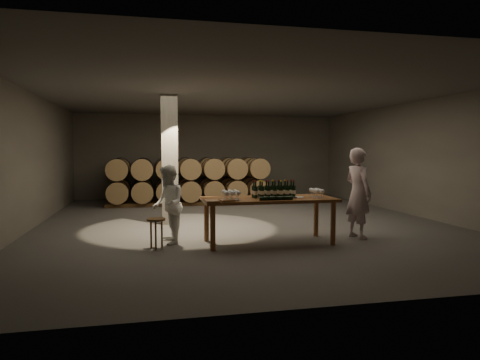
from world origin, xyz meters
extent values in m
plane|color=#514E4C|center=(0.00, 0.00, 0.00)|extent=(12.00, 12.00, 0.00)
plane|color=#605E59|center=(0.00, 0.00, 3.20)|extent=(12.00, 12.00, 0.00)
plane|color=#615C53|center=(0.00, 6.00, 1.60)|extent=(10.00, 0.00, 10.00)
plane|color=#615C53|center=(0.00, -6.00, 1.60)|extent=(10.00, 0.00, 10.00)
plane|color=#615C53|center=(-5.00, 0.00, 1.60)|extent=(0.00, 12.00, 12.00)
plane|color=#615C53|center=(5.00, 0.00, 1.60)|extent=(0.00, 12.00, 12.00)
cube|color=#68645A|center=(-1.80, 0.20, 1.60)|extent=(0.40, 0.40, 3.20)
cylinder|color=brown|center=(-1.18, -2.93, 0.42)|extent=(0.10, 0.10, 0.84)
cylinder|color=brown|center=(1.18, -2.93, 0.42)|extent=(0.10, 0.10, 0.84)
cylinder|color=brown|center=(-1.18, -2.07, 0.42)|extent=(0.10, 0.10, 0.84)
cylinder|color=brown|center=(1.18, -2.07, 0.42)|extent=(0.10, 0.10, 0.84)
cube|color=brown|center=(0.00, -2.50, 0.87)|extent=(2.60, 1.10, 0.06)
cube|color=brown|center=(-0.96, 4.90, 0.06)|extent=(5.48, 0.10, 0.12)
cube|color=brown|center=(-0.96, 5.50, 0.06)|extent=(5.48, 0.10, 0.12)
cylinder|color=#9D7947|center=(-3.30, 5.20, 0.47)|extent=(0.70, 0.95, 0.70)
cylinder|color=black|center=(-3.30, 4.94, 0.47)|extent=(0.73, 0.04, 0.73)
cylinder|color=black|center=(-3.30, 5.46, 0.47)|extent=(0.73, 0.04, 0.73)
cylinder|color=#9D7947|center=(-2.52, 5.20, 0.47)|extent=(0.70, 0.95, 0.70)
cylinder|color=black|center=(-2.52, 4.94, 0.47)|extent=(0.73, 0.04, 0.73)
cylinder|color=black|center=(-2.52, 5.46, 0.47)|extent=(0.73, 0.04, 0.73)
cylinder|color=#9D7947|center=(-1.74, 5.20, 0.47)|extent=(0.70, 0.95, 0.70)
cylinder|color=black|center=(-1.74, 4.94, 0.47)|extent=(0.73, 0.04, 0.73)
cylinder|color=black|center=(-1.74, 5.46, 0.47)|extent=(0.73, 0.04, 0.73)
cylinder|color=#9D7947|center=(-0.96, 5.20, 0.47)|extent=(0.70, 0.95, 0.70)
cylinder|color=black|center=(-0.96, 4.94, 0.47)|extent=(0.73, 0.04, 0.73)
cylinder|color=black|center=(-0.96, 5.46, 0.47)|extent=(0.73, 0.04, 0.73)
cylinder|color=#9D7947|center=(-0.18, 5.20, 0.47)|extent=(0.70, 0.95, 0.70)
cylinder|color=black|center=(-0.18, 4.94, 0.47)|extent=(0.73, 0.04, 0.73)
cylinder|color=black|center=(-0.18, 5.46, 0.47)|extent=(0.73, 0.04, 0.73)
cylinder|color=#9D7947|center=(0.60, 5.20, 0.47)|extent=(0.70, 0.95, 0.70)
cylinder|color=black|center=(0.60, 4.94, 0.47)|extent=(0.73, 0.04, 0.73)
cylinder|color=black|center=(0.60, 5.46, 0.47)|extent=(0.73, 0.04, 0.73)
cylinder|color=#9D7947|center=(1.38, 5.20, 0.47)|extent=(0.70, 0.95, 0.70)
cylinder|color=black|center=(1.38, 4.94, 0.47)|extent=(0.73, 0.04, 0.73)
cylinder|color=black|center=(1.38, 5.46, 0.47)|extent=(0.73, 0.04, 0.73)
cylinder|color=#9D7947|center=(-3.30, 5.20, 1.21)|extent=(0.70, 0.95, 0.70)
cylinder|color=black|center=(-3.30, 4.94, 1.21)|extent=(0.73, 0.04, 0.73)
cylinder|color=black|center=(-3.30, 5.46, 1.21)|extent=(0.73, 0.04, 0.73)
cylinder|color=#9D7947|center=(-2.52, 5.20, 1.21)|extent=(0.70, 0.95, 0.70)
cylinder|color=black|center=(-2.52, 4.94, 1.21)|extent=(0.73, 0.04, 0.73)
cylinder|color=black|center=(-2.52, 5.46, 1.21)|extent=(0.73, 0.04, 0.73)
cylinder|color=#9D7947|center=(-1.74, 5.20, 1.21)|extent=(0.70, 0.95, 0.70)
cylinder|color=black|center=(-1.74, 4.94, 1.21)|extent=(0.73, 0.04, 0.73)
cylinder|color=black|center=(-1.74, 5.46, 1.21)|extent=(0.73, 0.04, 0.73)
cylinder|color=#9D7947|center=(-0.96, 5.20, 1.21)|extent=(0.70, 0.95, 0.70)
cylinder|color=black|center=(-0.96, 4.94, 1.21)|extent=(0.73, 0.04, 0.73)
cylinder|color=black|center=(-0.96, 5.46, 1.21)|extent=(0.73, 0.04, 0.73)
cylinder|color=#9D7947|center=(-0.18, 5.20, 1.21)|extent=(0.70, 0.95, 0.70)
cylinder|color=black|center=(-0.18, 4.94, 1.21)|extent=(0.73, 0.04, 0.73)
cylinder|color=black|center=(-0.18, 5.46, 1.21)|extent=(0.73, 0.04, 0.73)
cylinder|color=#9D7947|center=(0.60, 5.20, 1.21)|extent=(0.70, 0.95, 0.70)
cylinder|color=black|center=(0.60, 4.94, 1.21)|extent=(0.73, 0.04, 0.73)
cylinder|color=black|center=(0.60, 5.46, 1.21)|extent=(0.73, 0.04, 0.73)
cylinder|color=#9D7947|center=(1.38, 5.20, 1.21)|extent=(0.70, 0.95, 0.70)
cylinder|color=black|center=(1.38, 4.94, 1.21)|extent=(0.73, 0.04, 0.73)
cylinder|color=black|center=(1.38, 5.46, 1.21)|extent=(0.73, 0.04, 0.73)
cube|color=brown|center=(-0.96, 3.50, 0.06)|extent=(5.48, 0.10, 0.12)
cube|color=brown|center=(-0.96, 4.10, 0.06)|extent=(5.48, 0.10, 0.12)
cylinder|color=#9D7947|center=(-3.30, 3.80, 0.47)|extent=(0.70, 0.95, 0.70)
cylinder|color=black|center=(-3.30, 3.54, 0.47)|extent=(0.73, 0.04, 0.73)
cylinder|color=black|center=(-3.30, 4.06, 0.47)|extent=(0.73, 0.04, 0.73)
cylinder|color=#9D7947|center=(-2.52, 3.80, 0.47)|extent=(0.70, 0.95, 0.70)
cylinder|color=black|center=(-2.52, 3.54, 0.47)|extent=(0.73, 0.04, 0.73)
cylinder|color=black|center=(-2.52, 4.06, 0.47)|extent=(0.73, 0.04, 0.73)
cylinder|color=#9D7947|center=(-1.74, 3.80, 0.47)|extent=(0.70, 0.95, 0.70)
cylinder|color=black|center=(-1.74, 3.54, 0.47)|extent=(0.73, 0.04, 0.73)
cylinder|color=black|center=(-1.74, 4.06, 0.47)|extent=(0.73, 0.04, 0.73)
cylinder|color=#9D7947|center=(-0.96, 3.80, 0.47)|extent=(0.70, 0.95, 0.70)
cylinder|color=black|center=(-0.96, 3.54, 0.47)|extent=(0.73, 0.04, 0.73)
cylinder|color=black|center=(-0.96, 4.06, 0.47)|extent=(0.73, 0.04, 0.73)
cylinder|color=#9D7947|center=(-0.18, 3.80, 0.47)|extent=(0.70, 0.95, 0.70)
cylinder|color=black|center=(-0.18, 3.54, 0.47)|extent=(0.73, 0.04, 0.73)
cylinder|color=black|center=(-0.18, 4.06, 0.47)|extent=(0.73, 0.04, 0.73)
cylinder|color=#9D7947|center=(0.60, 3.80, 0.47)|extent=(0.70, 0.95, 0.70)
cylinder|color=black|center=(0.60, 3.54, 0.47)|extent=(0.73, 0.04, 0.73)
cylinder|color=black|center=(0.60, 4.06, 0.47)|extent=(0.73, 0.04, 0.73)
cylinder|color=#9D7947|center=(1.38, 3.80, 0.47)|extent=(0.70, 0.95, 0.70)
cylinder|color=black|center=(1.38, 3.54, 0.47)|extent=(0.73, 0.04, 0.73)
cylinder|color=black|center=(1.38, 4.06, 0.47)|extent=(0.73, 0.04, 0.73)
cylinder|color=#9D7947|center=(-3.30, 3.80, 1.21)|extent=(0.70, 0.95, 0.70)
cylinder|color=black|center=(-3.30, 3.54, 1.21)|extent=(0.73, 0.04, 0.73)
cylinder|color=black|center=(-3.30, 4.06, 1.21)|extent=(0.73, 0.04, 0.73)
cylinder|color=#9D7947|center=(-2.52, 3.80, 1.21)|extent=(0.70, 0.95, 0.70)
cylinder|color=black|center=(-2.52, 3.54, 1.21)|extent=(0.73, 0.04, 0.73)
cylinder|color=black|center=(-2.52, 4.06, 1.21)|extent=(0.73, 0.04, 0.73)
cylinder|color=#9D7947|center=(-1.74, 3.80, 1.21)|extent=(0.70, 0.95, 0.70)
cylinder|color=black|center=(-1.74, 3.54, 1.21)|extent=(0.73, 0.04, 0.73)
cylinder|color=black|center=(-1.74, 4.06, 1.21)|extent=(0.73, 0.04, 0.73)
cylinder|color=#9D7947|center=(-0.96, 3.80, 1.21)|extent=(0.70, 0.95, 0.70)
cylinder|color=black|center=(-0.96, 3.54, 1.21)|extent=(0.73, 0.04, 0.73)
cylinder|color=black|center=(-0.96, 4.06, 1.21)|extent=(0.73, 0.04, 0.73)
cylinder|color=#9D7947|center=(-0.18, 3.80, 1.21)|extent=(0.70, 0.95, 0.70)
cylinder|color=black|center=(-0.18, 3.54, 1.21)|extent=(0.73, 0.04, 0.73)
cylinder|color=black|center=(-0.18, 4.06, 1.21)|extent=(0.73, 0.04, 0.73)
cylinder|color=#9D7947|center=(0.60, 3.80, 1.21)|extent=(0.70, 0.95, 0.70)
cylinder|color=black|center=(0.60, 3.54, 1.21)|extent=(0.73, 0.04, 0.73)
cylinder|color=black|center=(0.60, 4.06, 1.21)|extent=(0.73, 0.04, 0.73)
cylinder|color=#9D7947|center=(1.38, 3.80, 1.21)|extent=(0.70, 0.95, 0.70)
cylinder|color=black|center=(1.38, 3.54, 1.21)|extent=(0.73, 0.04, 0.73)
cylinder|color=black|center=(1.38, 4.06, 1.21)|extent=(0.73, 0.04, 0.73)
cylinder|color=black|center=(-0.27, -2.51, 1.02)|extent=(0.08, 0.08, 0.23)
cylinder|color=silver|center=(-0.27, -2.51, 1.01)|extent=(0.09, 0.09, 0.07)
cylinder|color=black|center=(-0.27, -2.51, 1.18)|extent=(0.03, 0.03, 0.09)
cylinder|color=yellow|center=(-0.27, -2.51, 1.23)|extent=(0.04, 0.04, 0.03)
cylinder|color=black|center=(-0.27, -2.36, 1.02)|extent=(0.08, 0.08, 0.23)
cylinder|color=silver|center=(-0.27, -2.36, 1.01)|extent=(0.09, 0.09, 0.07)
cylinder|color=black|center=(-0.27, -2.36, 1.18)|extent=(0.03, 0.03, 0.09)
cylinder|color=maroon|center=(-0.27, -2.36, 1.23)|extent=(0.04, 0.04, 0.03)
cylinder|color=black|center=(-0.14, -2.51, 1.02)|extent=(0.08, 0.08, 0.23)
cylinder|color=silver|center=(-0.14, -2.51, 1.01)|extent=(0.09, 0.09, 0.07)
cylinder|color=black|center=(-0.14, -2.51, 1.18)|extent=(0.03, 0.03, 0.09)
cylinder|color=maroon|center=(-0.14, -2.51, 1.23)|extent=(0.04, 0.04, 0.03)
cylinder|color=black|center=(-0.14, -2.36, 1.02)|extent=(0.08, 0.08, 0.23)
cylinder|color=silver|center=(-0.14, -2.36, 1.01)|extent=(0.09, 0.09, 0.07)
cylinder|color=black|center=(-0.14, -2.36, 1.18)|extent=(0.03, 0.03, 0.09)
cylinder|color=yellow|center=(-0.14, -2.36, 1.23)|extent=(0.04, 0.04, 0.03)
cylinder|color=black|center=(-0.01, -2.51, 1.02)|extent=(0.08, 0.08, 0.23)
cylinder|color=silver|center=(-0.01, -2.51, 1.01)|extent=(0.09, 0.09, 0.07)
cylinder|color=black|center=(-0.01, -2.51, 1.18)|extent=(0.03, 0.03, 0.09)
cylinder|color=yellow|center=(-0.01, -2.51, 1.23)|extent=(0.04, 0.04, 0.03)
cylinder|color=black|center=(-0.01, -2.36, 1.02)|extent=(0.08, 0.08, 0.23)
cylinder|color=silver|center=(-0.01, -2.36, 1.01)|extent=(0.09, 0.09, 0.07)
cylinder|color=black|center=(-0.01, -2.36, 1.18)|extent=(0.03, 0.03, 0.09)
cylinder|color=maroon|center=(-0.01, -2.36, 1.23)|extent=(0.04, 0.04, 0.03)
cylinder|color=black|center=(0.12, -2.51, 1.02)|extent=(0.08, 0.08, 0.23)
cylinder|color=silver|center=(0.12, -2.51, 1.01)|extent=(0.09, 0.09, 0.07)
cylinder|color=black|center=(0.12, -2.51, 1.18)|extent=(0.03, 0.03, 0.09)
cylinder|color=maroon|center=(0.12, -2.51, 1.23)|extent=(0.04, 0.04, 0.03)
cylinder|color=black|center=(0.12, -2.36, 1.02)|extent=(0.08, 0.08, 0.23)
cylinder|color=silver|center=(0.12, -2.36, 1.01)|extent=(0.09, 0.09, 0.07)
cylinder|color=black|center=(0.12, -2.36, 1.18)|extent=(0.03, 0.03, 0.09)
cylinder|color=yellow|center=(0.12, -2.36, 1.23)|extent=(0.04, 0.04, 0.03)
cylinder|color=black|center=(0.25, -2.51, 1.02)|extent=(0.08, 0.08, 0.23)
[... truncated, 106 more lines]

